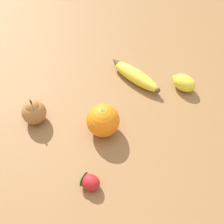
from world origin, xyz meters
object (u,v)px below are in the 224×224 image
(orange, at_px, (103,121))
(pear, at_px, (34,111))
(strawberry, at_px, (89,182))
(banana, at_px, (135,76))
(lemon, at_px, (184,83))

(orange, xyz_separation_m, pear, (-0.18, -0.03, -0.01))
(pear, height_order, strawberry, pear)
(banana, bearing_deg, strawberry, 114.13)
(pear, distance_m, strawberry, 0.25)
(orange, relative_size, lemon, 1.05)
(banana, xyz_separation_m, pear, (-0.21, -0.24, 0.02))
(banana, height_order, orange, orange)
(orange, xyz_separation_m, strawberry, (0.03, -0.16, -0.02))
(banana, bearing_deg, pear, 72.31)
(strawberry, height_order, lemon, lemon)
(banana, bearing_deg, lemon, -149.63)
(strawberry, bearing_deg, pear, -24.49)
(orange, distance_m, strawberry, 0.16)
(banana, distance_m, strawberry, 0.36)
(orange, distance_m, lemon, 0.28)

